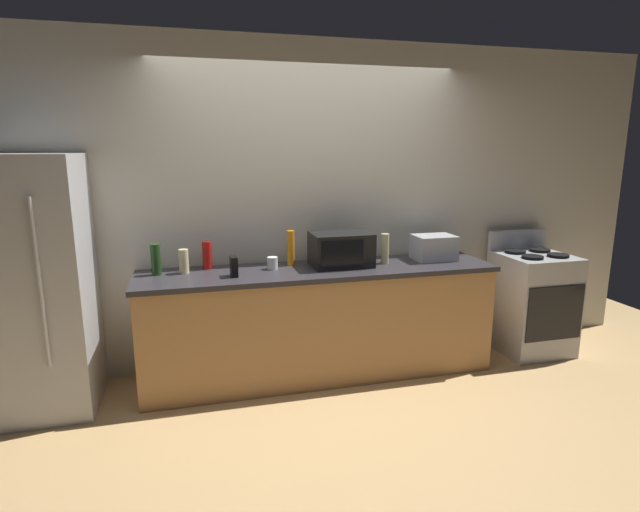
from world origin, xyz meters
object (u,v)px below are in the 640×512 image
object	(u,v)px
stove_range	(532,302)
bottle_hand_soap	(184,261)
refrigerator	(34,286)
microwave	(341,249)
bottle_vinegar	(385,249)
bottle_wine	(156,259)
mug_white	(272,263)
bottle_hot_sauce	(207,255)
bottle_dish_soap	(291,248)
cordless_phone	(234,266)
toaster_oven	(434,248)

from	to	relation	value
stove_range	bottle_hand_soap	size ratio (longest dim) A/B	5.83
refrigerator	bottle_hand_soap	distance (m)	1.02
refrigerator	microwave	world-z (taller)	refrigerator
stove_range	bottle_vinegar	xyz separation A→B (m)	(-1.44, 0.04, 0.56)
microwave	bottle_wine	xyz separation A→B (m)	(-1.43, 0.07, -0.02)
microwave	mug_white	bearing A→B (deg)	177.43
bottle_hand_soap	refrigerator	bearing A→B (deg)	-173.60
stove_range	bottle_hot_sauce	bearing A→B (deg)	175.72
bottle_wine	bottle_hot_sauce	bearing A→B (deg)	14.38
refrigerator	bottle_hot_sauce	size ratio (longest dim) A/B	8.19
bottle_hot_sauce	bottle_hand_soap	bearing A→B (deg)	-150.58
bottle_hot_sauce	mug_white	xyz separation A→B (m)	(0.49, -0.14, -0.06)
bottle_dish_soap	bottle_hand_soap	world-z (taller)	bottle_dish_soap
refrigerator	cordless_phone	xyz separation A→B (m)	(1.37, -0.08, 0.07)
bottle_wine	bottle_hand_soap	bearing A→B (deg)	-1.09
microwave	bottle_dish_soap	bearing A→B (deg)	162.58
cordless_phone	bottle_dish_soap	xyz separation A→B (m)	(0.48, 0.25, 0.07)
toaster_oven	cordless_phone	distance (m)	1.71
microwave	toaster_oven	bearing A→B (deg)	0.84
toaster_oven	bottle_wine	xyz separation A→B (m)	(-2.26, 0.06, 0.01)
microwave	toaster_oven	xyz separation A→B (m)	(0.83, 0.01, -0.03)
cordless_phone	bottle_dish_soap	size ratio (longest dim) A/B	0.53
bottle_vinegar	bottle_hand_soap	bearing A→B (deg)	177.30
bottle_dish_soap	bottle_wine	world-z (taller)	bottle_dish_soap
toaster_oven	bottle_hand_soap	bearing A→B (deg)	178.53
toaster_oven	bottle_vinegar	world-z (taller)	bottle_vinegar
bottle_wine	bottle_vinegar	size ratio (longest dim) A/B	0.95
stove_range	bottle_vinegar	bearing A→B (deg)	178.51
toaster_oven	mug_white	size ratio (longest dim) A/B	3.52
bottle_vinegar	mug_white	world-z (taller)	bottle_vinegar
toaster_oven	bottle_wine	world-z (taller)	bottle_wine
cordless_phone	bottle_hot_sauce	size ratio (longest dim) A/B	0.68
cordless_phone	toaster_oven	bearing A→B (deg)	2.45
microwave	bottle_hand_soap	xyz separation A→B (m)	(-1.23, 0.07, -0.04)
mug_white	bottle_hand_soap	bearing A→B (deg)	176.59
bottle_hot_sauce	bottle_vinegar	size ratio (longest dim) A/B	0.89
stove_range	bottle_wine	xyz separation A→B (m)	(-3.24, 0.12, 0.56)
stove_range	toaster_oven	bearing A→B (deg)	176.48
cordless_phone	bottle_wine	distance (m)	0.59
cordless_phone	bottle_hot_sauce	distance (m)	0.34
cordless_phone	refrigerator	bearing A→B (deg)	174.63
cordless_phone	mug_white	size ratio (longest dim) A/B	1.55
bottle_hand_soap	stove_range	bearing A→B (deg)	-2.13
cordless_phone	mug_white	distance (m)	0.35
toaster_oven	bottle_vinegar	distance (m)	0.46
bottle_dish_soap	bottle_hand_soap	distance (m)	0.84
bottle_hand_soap	mug_white	distance (m)	0.68
microwave	stove_range	bearing A→B (deg)	-1.52
refrigerator	microwave	distance (m)	2.24
refrigerator	bottle_dish_soap	bearing A→B (deg)	5.25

